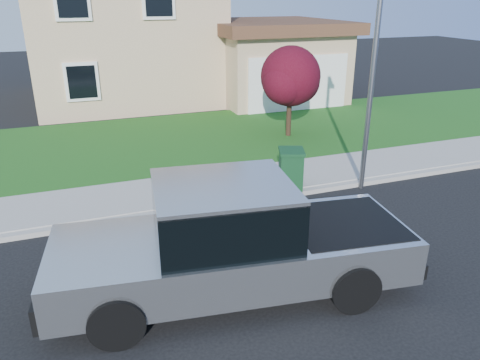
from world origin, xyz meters
name	(u,v)px	position (x,y,z in m)	size (l,w,h in m)	color
ground	(251,272)	(0.00, 0.00, 0.00)	(80.00, 80.00, 0.00)	black
curb	(246,201)	(1.00, 2.90, 0.06)	(40.00, 0.20, 0.12)	gray
sidewalk	(231,184)	(1.00, 4.00, 0.07)	(40.00, 2.00, 0.15)	gray
lawn	(189,139)	(1.00, 8.50, 0.05)	(40.00, 7.00, 0.10)	#1A4413
house	(151,30)	(1.31, 16.38, 3.17)	(14.00, 11.30, 6.85)	tan
pickup_truck	(232,243)	(-0.53, -0.42, 0.94)	(6.36, 2.84, 2.02)	black
woman	(213,215)	(-0.43, 0.93, 0.81)	(0.58, 0.42, 1.72)	#E6A27E
ornamental_tree	(291,79)	(4.46, 7.59, 2.09)	(2.27, 2.04, 3.11)	black
trash_bin	(291,169)	(2.31, 3.10, 0.67)	(0.83, 0.89, 1.02)	#0F391C
street_lamp	(374,67)	(4.23, 2.69, 3.16)	(0.35, 0.73, 5.55)	slate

